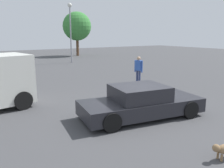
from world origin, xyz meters
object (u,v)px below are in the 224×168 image
object	(u,v)px
pedestrian	(139,68)
light_post_near	(70,22)
dog	(223,149)
sedan_foreground	(141,103)

from	to	relation	value
pedestrian	light_post_near	world-z (taller)	light_post_near
dog	pedestrian	bearing A→B (deg)	-100.45
light_post_near	dog	bearing A→B (deg)	-103.55
sedan_foreground	light_post_near	bearing A→B (deg)	83.98
dog	light_post_near	world-z (taller)	light_post_near
sedan_foreground	light_post_near	world-z (taller)	light_post_near
pedestrian	light_post_near	xyz separation A→B (m)	(1.03, 12.45, 3.16)
light_post_near	sedan_foreground	bearing A→B (deg)	-105.34
dog	light_post_near	size ratio (longest dim) A/B	0.11
pedestrian	sedan_foreground	bearing A→B (deg)	33.69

